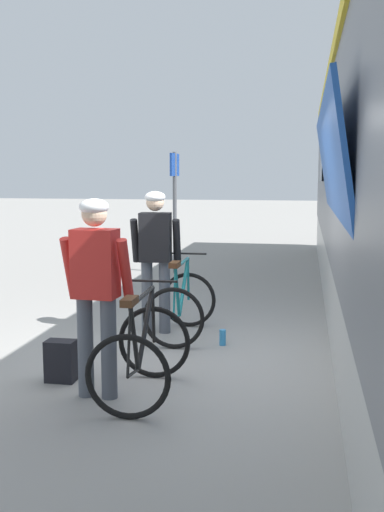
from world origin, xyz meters
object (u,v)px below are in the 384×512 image
platform_sign_post (175,192)px  water_bottle_near_the_bikes (223,337)px  cyclist_far_in_red (96,280)px  backpack_on_platform (61,361)px  bicycle_far_black (142,353)px  bicycle_near_teal (181,305)px  cyclist_near_in_dark (156,249)px

platform_sign_post → water_bottle_near_the_bikes: bearing=-71.7°
cyclist_far_in_red → backpack_on_platform: size_ratio=4.40×
bicycle_far_black → backpack_on_platform: (-0.87, 0.25, -0.20)m
bicycle_near_teal → platform_sign_post: 4.98m
cyclist_far_in_red → platform_sign_post: platform_sign_post is taller
cyclist_near_in_dark → water_bottle_near_the_bikes: 1.38m
cyclist_near_in_dark → platform_sign_post: bearing=99.3°
bicycle_far_black → backpack_on_platform: size_ratio=2.74×
cyclist_far_in_red → bicycle_far_black: bearing=9.5°
cyclist_far_in_red → platform_sign_post: 6.85m
bicycle_near_teal → backpack_on_platform: bearing=-114.7°
backpack_on_platform → water_bottle_near_the_bikes: bearing=47.3°
cyclist_far_in_red → bicycle_near_teal: bearing=81.0°
bicycle_far_black → backpack_on_platform: bearing=163.9°
cyclist_near_in_dark → backpack_on_platform: bearing=-103.4°
cyclist_near_in_dark → backpack_on_platform: cyclist_near_in_dark is taller
bicycle_near_teal → bicycle_far_black: same height
cyclist_near_in_dark → platform_sign_post: platform_sign_post is taller
bicycle_far_black → platform_sign_post: 6.92m
bicycle_near_teal → water_bottle_near_the_bikes: 0.67m
water_bottle_near_the_bikes → platform_sign_post: platform_sign_post is taller
bicycle_near_teal → bicycle_far_black: size_ratio=0.99×
backpack_on_platform → platform_sign_post: (-0.29, 6.46, 1.42)m
cyclist_far_in_red → backpack_on_platform: (-0.48, 0.32, -0.85)m
bicycle_near_teal → water_bottle_near_the_bikes: bearing=-25.7°
backpack_on_platform → platform_sign_post: bearing=91.8°
bicycle_far_black → cyclist_far_in_red: bearing=-170.5°
backpack_on_platform → water_bottle_near_the_bikes: 2.03m
water_bottle_near_the_bikes → platform_sign_post: (-1.64, 4.96, 1.53)m
backpack_on_platform → platform_sign_post: platform_sign_post is taller
backpack_on_platform → cyclist_near_in_dark: bearing=75.9°
cyclist_near_in_dark → bicycle_near_teal: bearing=-23.4°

